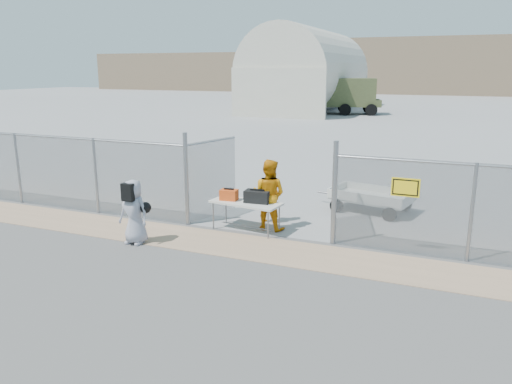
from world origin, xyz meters
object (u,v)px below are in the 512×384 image
at_px(folding_table, 246,216).
at_px(security_worker_left, 269,195).
at_px(utility_trailer, 371,200).
at_px(security_worker_right, 269,195).
at_px(visitor, 134,212).

bearing_deg(folding_table, security_worker_left, 78.26).
distance_m(folding_table, utility_trailer, 4.07).
bearing_deg(security_worker_right, utility_trailer, -125.18).
distance_m(folding_table, security_worker_left, 1.02).
height_order(security_worker_left, visitor, visitor).
bearing_deg(security_worker_right, security_worker_left, -66.54).
xyz_separation_m(security_worker_left, utility_trailer, (2.39, 2.15, -0.41)).
bearing_deg(utility_trailer, security_worker_right, -117.11).
height_order(folding_table, visitor, visitor).
relative_size(folding_table, utility_trailer, 0.62).
xyz_separation_m(security_worker_right, visitor, (-2.59, -2.26, -0.14)).
bearing_deg(visitor, security_worker_right, 42.24).
height_order(folding_table, security_worker_right, security_worker_right).
distance_m(security_worker_right, utility_trailer, 3.52).
bearing_deg(folding_table, visitor, -130.84).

